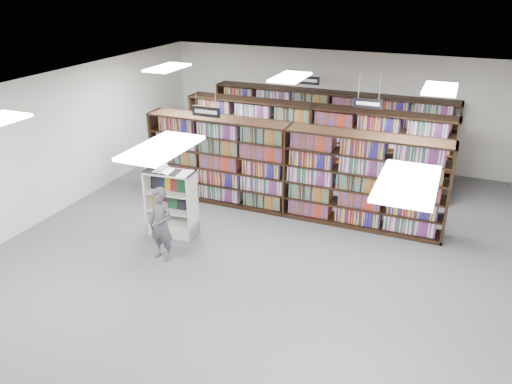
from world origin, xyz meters
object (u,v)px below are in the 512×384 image
at_px(bookshelf_row_near, 288,171).
at_px(shopper, 161,225).
at_px(endcap_display, 173,212).
at_px(open_book, 163,170).

bearing_deg(bookshelf_row_near, shopper, -118.31).
relative_size(endcap_display, open_book, 2.03).
height_order(bookshelf_row_near, endcap_display, bookshelf_row_near).
xyz_separation_m(bookshelf_row_near, shopper, (-1.56, -2.89, -0.30)).
xyz_separation_m(open_book, shopper, (0.48, -0.93, -0.71)).
height_order(endcap_display, open_book, open_book).
relative_size(bookshelf_row_near, shopper, 4.68).
xyz_separation_m(endcap_display, open_book, (-0.11, -0.08, 0.97)).
bearing_deg(shopper, endcap_display, 117.92).
relative_size(endcap_display, shopper, 0.96).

